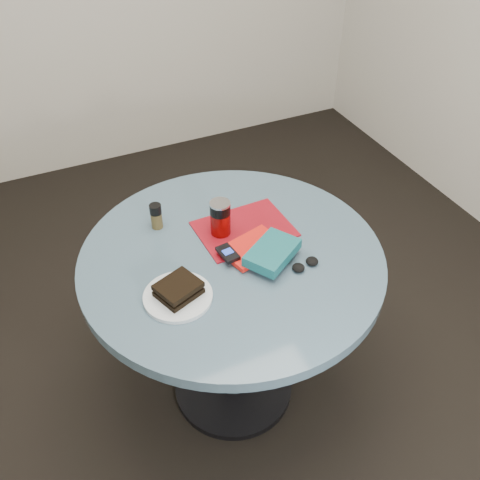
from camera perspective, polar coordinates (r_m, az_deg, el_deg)
name	(u,v)px	position (r m, az deg, el deg)	size (l,w,h in m)	color
ground	(233,388)	(2.32, -0.70, -15.46)	(4.00, 4.00, 0.00)	black
table	(232,289)	(1.86, -0.84, -5.26)	(1.00, 1.00, 0.75)	black
plate	(178,297)	(1.61, -6.63, -6.01)	(0.21, 0.21, 0.01)	silver
sandwich	(178,289)	(1.59, -6.59, -5.22)	(0.15, 0.14, 0.04)	black
soda_can	(220,218)	(1.79, -2.11, 2.32)	(0.07, 0.07, 0.13)	#660605
pepper_grinder	(156,216)	(1.85, -8.93, 2.55)	(0.05, 0.05, 0.09)	#483D1E
magazine	(244,229)	(1.84, 0.44, 1.19)	(0.32, 0.24, 0.01)	maroon
red_book	(253,248)	(1.75, 1.36, -0.83)	(0.20, 0.13, 0.02)	red
novel	(272,252)	(1.70, 3.46, -1.33)	(0.18, 0.12, 0.04)	#114E55
mp3_player	(228,253)	(1.71, -1.32, -1.42)	(0.06, 0.09, 0.01)	black
headphones	(305,264)	(1.71, 6.98, -2.60)	(0.10, 0.05, 0.02)	black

